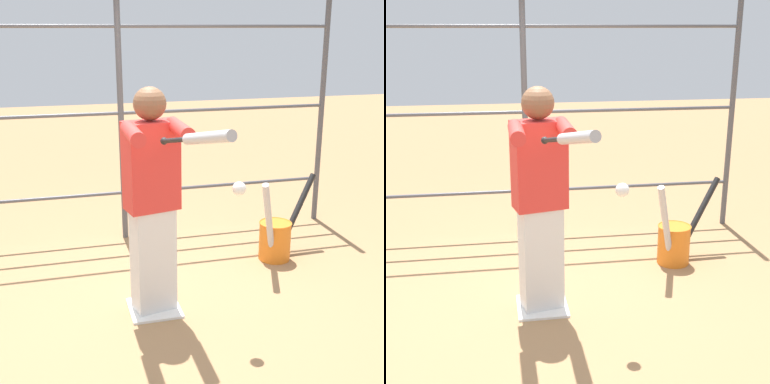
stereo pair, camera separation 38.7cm
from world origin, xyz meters
The scene contains 7 objects.
ground_plane centered at (0.00, 0.00, 0.00)m, with size 24.00×24.00×0.00m, color #9E754C.
home_plate centered at (0.00, 0.00, 0.01)m, with size 0.40×0.40×0.02m.
fence_backstop centered at (0.00, -1.60, 1.33)m, with size 4.52×0.06×2.67m.
batter centered at (0.00, 0.02, 0.95)m, with size 0.44×0.66×1.76m.
baseball_bat_swinging centered at (-0.11, 0.95, 1.57)m, with size 0.24×0.83×0.23m.
softball_in_flight centered at (-0.53, 0.45, 1.10)m, with size 0.10×0.10×0.10m.
bat_bucket centered at (-1.33, -0.66, 0.23)m, with size 0.86×0.71×0.87m.
Camera 1 is at (0.70, 3.75, 2.17)m, focal length 50.00 mm.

